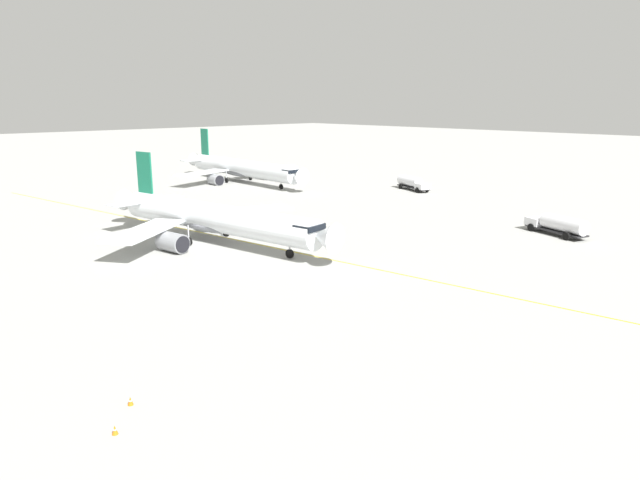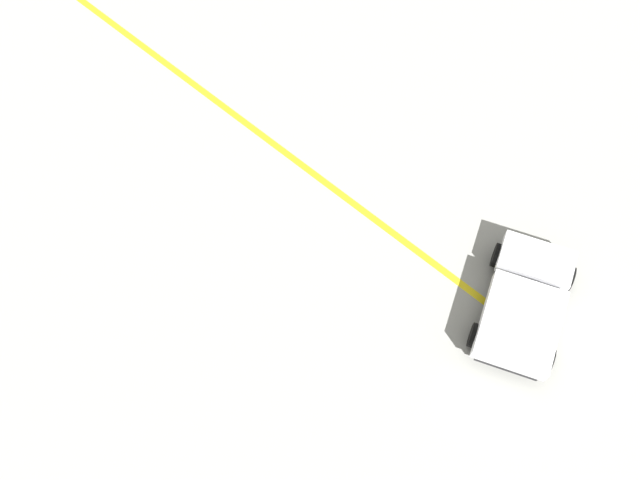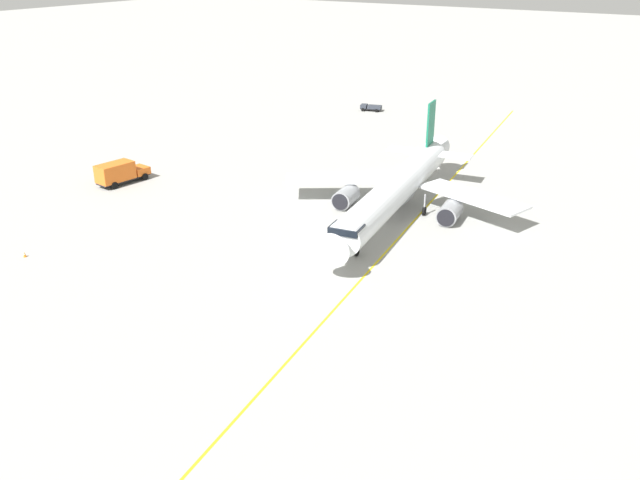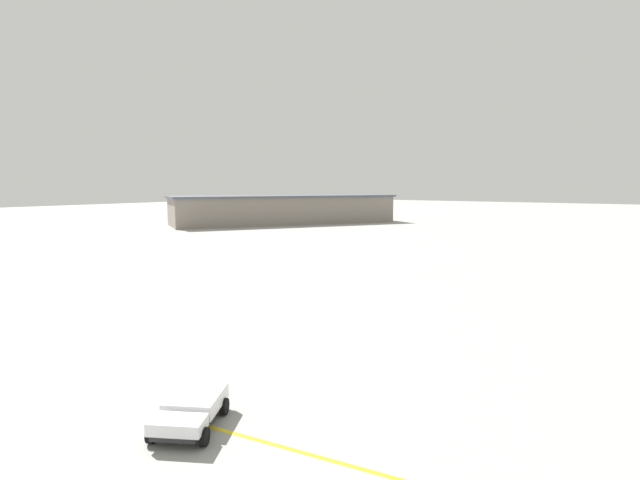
% 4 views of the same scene
% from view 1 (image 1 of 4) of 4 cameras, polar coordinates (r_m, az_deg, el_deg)
% --- Properties ---
extents(ground_plane, '(600.00, 600.00, 0.00)m').
position_cam_1_polar(ground_plane, '(77.44, -11.95, -0.41)').
color(ground_plane, '#9E9E99').
extents(airliner_main, '(39.80, 31.24, 11.17)m').
position_cam_1_polar(airliner_main, '(77.54, -10.50, 2.06)').
color(airliner_main, silver).
rests_on(airliner_main, ground_plane).
extents(airliner_secondary, '(43.88, 32.87, 11.73)m').
position_cam_1_polar(airliner_secondary, '(135.15, -7.75, 6.98)').
color(airliner_secondary, silver).
rests_on(airliner_secondary, ground_plane).
extents(fuel_tanker_truck, '(9.65, 5.14, 2.87)m').
position_cam_1_polar(fuel_tanker_truck, '(87.00, 22.41, 1.44)').
color(fuel_tanker_truck, '#232326').
rests_on(fuel_tanker_truck, ground_plane).
extents(fuel_tanker_truck_extra, '(9.38, 4.95, 2.87)m').
position_cam_1_polar(fuel_tanker_truck_extra, '(123.43, 9.08, 5.61)').
color(fuel_tanker_truck_extra, '#232326').
rests_on(fuel_tanker_truck_extra, ground_plane).
extents(taxiway_centreline, '(119.26, 16.73, 0.01)m').
position_cam_1_polar(taxiway_centreline, '(83.26, -11.05, 0.61)').
color(taxiway_centreline, yellow).
rests_on(taxiway_centreline, ground_plane).
extents(safety_cone_near, '(0.36, 0.36, 0.55)m').
position_cam_1_polar(safety_cone_near, '(38.82, -18.18, -14.83)').
color(safety_cone_near, orange).
rests_on(safety_cone_near, ground_plane).
extents(safety_cone_mid, '(0.36, 0.36, 0.55)m').
position_cam_1_polar(safety_cone_mid, '(36.13, -19.56, -17.21)').
color(safety_cone_mid, orange).
rests_on(safety_cone_mid, ground_plane).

